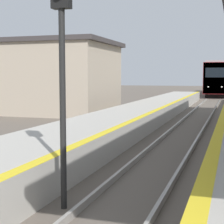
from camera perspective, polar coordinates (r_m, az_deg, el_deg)
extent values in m
cube|color=black|center=(55.42, 15.92, 2.86)|extent=(2.32, 19.79, 0.55)
cube|color=maroon|center=(55.37, 15.97, 5.04)|extent=(2.73, 21.99, 3.66)
cube|color=#E54C19|center=(44.47, 15.45, 4.99)|extent=(2.68, 0.16, 3.58)
cube|color=black|center=(44.41, 15.47, 5.82)|extent=(2.19, 0.06, 1.10)
cube|color=gray|center=(55.40, 16.03, 7.05)|extent=(2.32, 20.89, 0.24)
sphere|color=white|center=(44.47, 14.44, 3.72)|extent=(0.18, 0.18, 0.18)
sphere|color=white|center=(44.40, 16.38, 3.67)|extent=(0.18, 0.18, 0.18)
cylinder|color=black|center=(7.30, -7.51, 0.14)|extent=(0.12, 0.12, 3.88)
cube|color=tan|center=(28.11, -12.39, 4.90)|extent=(11.86, 6.93, 4.78)
cube|color=#383333|center=(28.21, -12.49, 10.06)|extent=(12.45, 7.27, 0.30)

